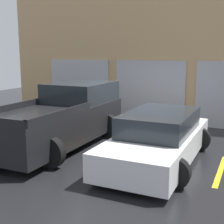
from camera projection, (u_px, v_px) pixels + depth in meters
ground_plane at (126, 140)px, 10.16m from camera, size 28.00×28.00×0.00m
shophouse_building at (157, 53)px, 12.58m from camera, size 13.75×0.68×5.66m
pickup_truck at (63, 117)px, 9.49m from camera, size 2.50×5.07×1.82m
sedan_white at (159, 138)px, 8.03m from camera, size 2.23×4.64×1.30m
parking_stripe_far_left at (18, 140)px, 10.06m from camera, size 0.12×2.20×0.01m
parking_stripe_left at (104, 153)px, 8.76m from camera, size 0.12×2.20×0.01m
parking_stripe_centre at (220, 170)px, 7.47m from camera, size 0.12×2.20×0.01m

